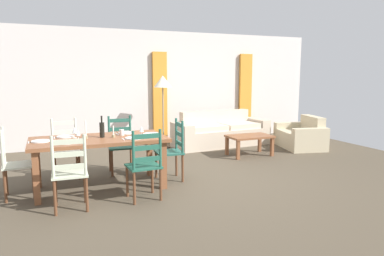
{
  "coord_description": "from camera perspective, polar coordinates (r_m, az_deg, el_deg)",
  "views": [
    {
      "loc": [
        -2.01,
        -5.1,
        1.65
      ],
      "look_at": [
        0.27,
        0.43,
        0.75
      ],
      "focal_mm": 33.04,
      "sensor_mm": 36.0,
      "label": 1
    }
  ],
  "objects": [
    {
      "name": "wine_bottle",
      "position": [
        5.3,
        -14.33,
        -0.21
      ],
      "size": [
        0.07,
        0.07,
        0.32
      ],
      "color": "black",
      "rests_on": "dining_table"
    },
    {
      "name": "standing_lamp",
      "position": [
        7.94,
        -4.74,
        6.8
      ],
      "size": [
        0.4,
        0.4,
        1.64
      ],
      "color": "#332D28",
      "rests_on": "ground_plane"
    },
    {
      "name": "candle_tall",
      "position": [
        5.27,
        -16.77,
        -0.83
      ],
      "size": [
        0.05,
        0.05,
        0.26
      ],
      "color": "#998C66",
      "rests_on": "dining_table"
    },
    {
      "name": "dining_chair_far_right",
      "position": [
        6.12,
        -11.4,
        -2.66
      ],
      "size": [
        0.45,
        0.43,
        0.96
      ],
      "color": "#255B4A",
      "rests_on": "ground_plane"
    },
    {
      "name": "dinner_plate_far_right",
      "position": [
        5.6,
        -10.56,
        -0.76
      ],
      "size": [
        0.24,
        0.24,
        0.02
      ],
      "primitive_type": "cylinder",
      "color": "white",
      "rests_on": "dining_table"
    },
    {
      "name": "wine_glass_near_left",
      "position": [
        5.11,
        -17.91,
        -0.75
      ],
      "size": [
        0.06,
        0.06,
        0.16
      ],
      "color": "white",
      "rests_on": "dining_table"
    },
    {
      "name": "armchair_upholstered",
      "position": [
        8.47,
        17.42,
        -1.36
      ],
      "size": [
        1.04,
        1.31,
        0.72
      ],
      "color": "beige",
      "rests_on": "ground_plane"
    },
    {
      "name": "couch",
      "position": [
        8.39,
        4.53,
        -0.79
      ],
      "size": [
        2.33,
        0.96,
        0.8
      ],
      "color": "beige",
      "rests_on": "ground_plane"
    },
    {
      "name": "curtain_panel_left",
      "position": [
        8.67,
        -5.2,
        4.89
      ],
      "size": [
        0.35,
        0.08,
        2.2
      ],
      "primitive_type": "cube",
      "color": "orange",
      "rests_on": "ground_plane"
    },
    {
      "name": "coffee_table",
      "position": [
        7.36,
        9.28,
        -1.69
      ],
      "size": [
        0.9,
        0.56,
        0.42
      ],
      "color": "brown",
      "rests_on": "ground_plane"
    },
    {
      "name": "coffee_cup_primary",
      "position": [
        5.41,
        -11.28,
        -0.72
      ],
      "size": [
        0.07,
        0.07,
        0.09
      ],
      "primitive_type": "cylinder",
      "color": "beige",
      "rests_on": "dining_table"
    },
    {
      "name": "wall_far",
      "position": [
        8.65,
        -9.03,
        6.46
      ],
      "size": [
        9.6,
        0.16,
        2.7
      ],
      "primitive_type": "cube",
      "color": "silver",
      "rests_on": "ground_plane"
    },
    {
      "name": "dinner_plate_head_west",
      "position": [
        5.24,
        -23.26,
        -1.96
      ],
      "size": [
        0.24,
        0.24,
        0.02
      ],
      "primitive_type": "cylinder",
      "color": "white",
      "rests_on": "dining_table"
    },
    {
      "name": "fork_far_right",
      "position": [
        5.57,
        -12.07,
        -0.91
      ],
      "size": [
        0.03,
        0.17,
        0.01
      ],
      "primitive_type": "cube",
      "rotation": [
        0.0,
        0.0,
        0.09
      ],
      "color": "silver",
      "rests_on": "dining_table"
    },
    {
      "name": "fork_head_west",
      "position": [
        5.24,
        -24.89,
        -2.11
      ],
      "size": [
        0.02,
        0.17,
        0.01
      ],
      "primitive_type": "cube",
      "rotation": [
        0.0,
        0.0,
        0.02
      ],
      "color": "silver",
      "rests_on": "dining_table"
    },
    {
      "name": "wine_glass_far_left",
      "position": [
        5.35,
        -18.45,
        -0.37
      ],
      "size": [
        0.06,
        0.06,
        0.16
      ],
      "color": "white",
      "rests_on": "dining_table"
    },
    {
      "name": "wine_glass_near_right",
      "position": [
        5.23,
        -8.16,
        -0.21
      ],
      "size": [
        0.06,
        0.06,
        0.16
      ],
      "color": "white",
      "rests_on": "dining_table"
    },
    {
      "name": "dinner_plate_head_east",
      "position": [
        5.43,
        -6.6,
        -0.95
      ],
      "size": [
        0.24,
        0.24,
        0.02
      ],
      "primitive_type": "cylinder",
      "color": "white",
      "rests_on": "dining_table"
    },
    {
      "name": "dinner_plate_far_left",
      "position": [
        5.49,
        -19.79,
        -1.31
      ],
      "size": [
        0.24,
        0.24,
        0.02
      ],
      "primitive_type": "cylinder",
      "color": "white",
      "rests_on": "dining_table"
    },
    {
      "name": "dining_chair_near_right",
      "position": [
        4.72,
        -7.67,
        -5.92
      ],
      "size": [
        0.44,
        0.42,
        0.96
      ],
      "color": "#225C48",
      "rests_on": "ground_plane"
    },
    {
      "name": "dinner_plate_near_right",
      "position": [
        5.11,
        -9.39,
        -1.61
      ],
      "size": [
        0.24,
        0.24,
        0.02
      ],
      "primitive_type": "cylinder",
      "color": "white",
      "rests_on": "dining_table"
    },
    {
      "name": "dining_chair_near_left",
      "position": [
        4.56,
        -19.13,
        -6.84
      ],
      "size": [
        0.44,
        0.42,
        0.96
      ],
      "color": "beige",
      "rests_on": "ground_plane"
    },
    {
      "name": "fork_far_left",
      "position": [
        5.48,
        -21.35,
        -1.46
      ],
      "size": [
        0.02,
        0.17,
        0.01
      ],
      "primitive_type": "cube",
      "rotation": [
        0.0,
        0.0,
        -0.01
      ],
      "color": "silver",
      "rests_on": "dining_table"
    },
    {
      "name": "dining_chair_head_west",
      "position": [
        5.33,
        -26.81,
        -5.1
      ],
      "size": [
        0.42,
        0.44,
        0.96
      ],
      "color": "beige",
      "rests_on": "ground_plane"
    },
    {
      "name": "fork_near_left",
      "position": [
        4.99,
        -21.22,
        -2.4
      ],
      "size": [
        0.03,
        0.17,
        0.01
      ],
      "primitive_type": "cube",
      "rotation": [
        0.0,
        0.0,
        -0.09
      ],
      "color": "silver",
      "rests_on": "dining_table"
    },
    {
      "name": "fork_near_right",
      "position": [
        5.08,
        -11.04,
        -1.78
      ],
      "size": [
        0.02,
        0.17,
        0.01
      ],
      "primitive_type": "cube",
      "rotation": [
        0.0,
        0.0,
        0.02
      ],
      "color": "silver",
      "rests_on": "dining_table"
    },
    {
      "name": "dinner_plate_near_left",
      "position": [
        4.99,
        -19.5,
        -2.23
      ],
      "size": [
        0.24,
        0.24,
        0.02
      ],
      "primitive_type": "cylinder",
      "color": "white",
      "rests_on": "dining_table"
    },
    {
      "name": "curtain_panel_right",
      "position": [
        9.66,
        8.58,
        5.2
      ],
      "size": [
        0.35,
        0.08,
        2.2
      ],
      "primitive_type": "cube",
      "color": "orange",
      "rests_on": "ground_plane"
    },
    {
      "name": "fork_head_east",
      "position": [
        5.4,
        -8.13,
        -1.11
      ],
      "size": [
        0.03,
        0.17,
        0.01
      ],
      "primitive_type": "cube",
      "rotation": [
        0.0,
        0.0,
        0.08
      ],
      "color": "silver",
      "rests_on": "dining_table"
    },
    {
      "name": "dining_chair_far_left",
      "position": [
        6.05,
        -19.76,
        -3.13
      ],
      "size": [
        0.43,
        0.41,
        0.96
      ],
      "color": "silver",
      "rests_on": "ground_plane"
    },
    {
      "name": "dining_table",
      "position": [
        5.3,
        -14.74,
        -2.48
      ],
      "size": [
        1.9,
        0.96,
        0.75
      ],
      "color": "brown",
      "rests_on": "ground_plane"
    },
    {
      "name": "ground_plane",
      "position": [
        5.73,
        -0.89,
        -8.29
      ],
      "size": [
        9.6,
        9.6,
        0.02
      ],
      "primitive_type": "cube",
      "color": "#4E4434"
    },
    {
      "name": "candle_short",
      "position": [
        5.26,
        -12.58,
        -0.99
      ],
      "size": [
        0.05,
        0.05,
        0.18
      ],
      "color": "#998C66",
      "rests_on": "dining_table"
    },
    {
      "name": "dining_chair_head_east",
      "position": [
        5.58,
        -3.21,
        -3.59
      ],
      "size": [
        0.43,
        0.45,
        0.96
      ],
      "color": "#245D4F",
      "rests_on": "ground_plane"
    }
  ]
}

